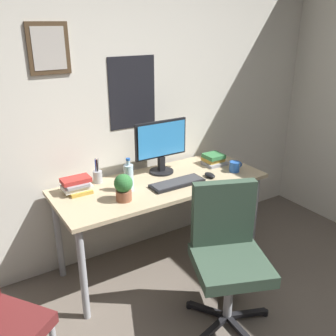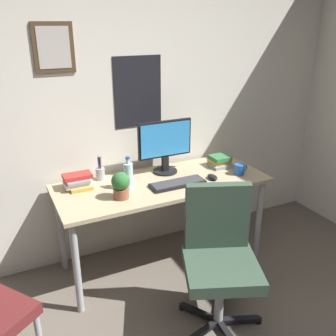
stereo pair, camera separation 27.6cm
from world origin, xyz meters
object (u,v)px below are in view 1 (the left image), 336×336
(keyboard, at_px, (177,183))
(potted_plant, at_px, (123,187))
(water_bottle, at_px, (129,177))
(coffee_mug_near, at_px, (235,167))
(computer_mouse, at_px, (210,175))
(office_chair, at_px, (227,248))
(book_stack_left, at_px, (214,159))
(monitor, at_px, (161,145))
(pen_cup, at_px, (98,176))
(book_stack_right, at_px, (77,185))

(keyboard, relative_size, potted_plant, 2.21)
(water_bottle, bearing_deg, coffee_mug_near, -8.24)
(computer_mouse, height_order, potted_plant, potted_plant)
(office_chair, xyz_separation_m, computer_mouse, (0.32, 0.61, 0.23))
(keyboard, height_order, book_stack_left, book_stack_left)
(potted_plant, bearing_deg, keyboard, 3.00)
(book_stack_left, bearing_deg, monitor, 169.93)
(monitor, xyz_separation_m, book_stack_left, (0.48, -0.09, -0.20))
(pen_cup, bearing_deg, coffee_mug_near, -20.33)
(book_stack_left, height_order, book_stack_right, book_stack_right)
(book_stack_left, bearing_deg, book_stack_right, 176.10)
(monitor, bearing_deg, office_chair, -92.94)
(pen_cup, distance_m, book_stack_right, 0.21)
(computer_mouse, relative_size, potted_plant, 0.56)
(pen_cup, relative_size, book_stack_right, 0.96)
(keyboard, height_order, potted_plant, potted_plant)
(keyboard, xyz_separation_m, book_stack_right, (-0.69, 0.28, 0.04))
(office_chair, relative_size, potted_plant, 4.87)
(office_chair, bearing_deg, pen_cup, 115.92)
(monitor, relative_size, book_stack_left, 2.40)
(monitor, xyz_separation_m, book_stack_right, (-0.72, -0.00, -0.19))
(computer_mouse, distance_m, water_bottle, 0.68)
(office_chair, height_order, book_stack_right, office_chair)
(computer_mouse, xyz_separation_m, coffee_mug_near, (0.25, -0.01, 0.02))
(coffee_mug_near, distance_m, potted_plant, 1.02)
(keyboard, relative_size, book_stack_right, 2.07)
(computer_mouse, height_order, book_stack_left, book_stack_left)
(computer_mouse, relative_size, pen_cup, 0.55)
(computer_mouse, xyz_separation_m, book_stack_left, (0.21, 0.22, 0.03))
(computer_mouse, xyz_separation_m, water_bottle, (-0.66, 0.12, 0.09))
(monitor, bearing_deg, computer_mouse, -47.95)
(water_bottle, bearing_deg, book_stack_right, 152.21)
(keyboard, relative_size, pen_cup, 2.15)
(coffee_mug_near, bearing_deg, pen_cup, 159.67)
(keyboard, xyz_separation_m, book_stack_left, (0.51, 0.20, 0.03))
(office_chair, bearing_deg, water_bottle, 114.95)
(keyboard, xyz_separation_m, pen_cup, (-0.50, 0.36, 0.04))
(coffee_mug_near, bearing_deg, computer_mouse, 177.67)
(coffee_mug_near, height_order, book_stack_left, book_stack_left)
(water_bottle, height_order, book_stack_right, water_bottle)
(office_chair, height_order, coffee_mug_near, office_chair)
(water_bottle, bearing_deg, pen_cup, 118.61)
(book_stack_right, bearing_deg, keyboard, -21.89)
(office_chair, height_order, potted_plant, office_chair)
(monitor, height_order, coffee_mug_near, monitor)
(computer_mouse, height_order, pen_cup, pen_cup)
(computer_mouse, bearing_deg, book_stack_right, 163.30)
(water_bottle, bearing_deg, office_chair, -65.05)
(office_chair, height_order, monitor, monitor)
(monitor, relative_size, keyboard, 1.07)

